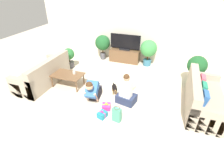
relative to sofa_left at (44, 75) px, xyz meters
name	(u,v)px	position (x,y,z in m)	size (l,w,h in m)	color
ground_plane	(116,92)	(2.42, 0.27, -0.31)	(16.00, 16.00, 0.00)	beige
wall_back	(137,30)	(2.42, 2.90, 0.99)	(8.40, 0.06, 2.60)	beige
sofa_left	(44,75)	(0.00, 0.00, 0.00)	(0.86, 1.97, 0.87)	tan
sofa_right	(203,99)	(4.84, 0.31, 0.01)	(0.86, 1.97, 0.87)	tan
coffee_table	(67,76)	(0.84, 0.10, 0.07)	(1.01, 0.61, 0.42)	brown
tv_console	(125,56)	(2.02, 2.61, -0.05)	(1.23, 0.44, 0.51)	brown
tv	(125,43)	(2.02, 2.61, 0.49)	(1.23, 0.20, 0.64)	black
potted_plant_corner_right	(197,67)	(4.69, 1.64, 0.32)	(0.61, 0.61, 0.97)	#336B84
potted_plant_corner_left	(69,56)	(0.15, 1.33, 0.15)	(0.44, 0.44, 0.78)	#4C4C51
potted_plant_back_right	(148,50)	(2.99, 2.56, 0.35)	(0.64, 0.64, 1.03)	#336B84
potted_plant_back_left	(103,43)	(1.06, 2.56, 0.38)	(0.62, 0.62, 1.03)	#4C4C51
person_kneeling	(93,90)	(1.96, -0.36, 0.04)	(0.41, 0.80, 0.77)	#23232D
person_sitting	(126,93)	(2.87, -0.14, 0.02)	(0.59, 0.55, 0.93)	#283351
dog	(115,88)	(2.41, 0.18, -0.11)	(0.28, 0.45, 0.31)	black
gift_box_a	(102,115)	(2.47, -0.94, -0.23)	(0.24, 0.27, 0.21)	teal
gift_box_b	(106,106)	(2.44, -0.58, -0.24)	(0.29, 0.30, 0.19)	#CC3389
gift_bag_a	(117,115)	(2.86, -0.94, -0.11)	(0.23, 0.16, 0.41)	#4CA384
mug	(74,73)	(1.04, 0.20, 0.16)	(0.12, 0.08, 0.09)	silver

